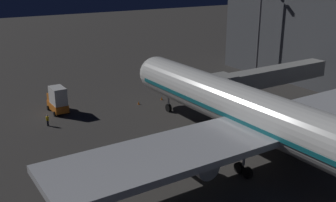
% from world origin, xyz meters
% --- Properties ---
extents(ground_plane, '(320.00, 320.00, 0.00)m').
position_xyz_m(ground_plane, '(0.00, 0.00, 0.00)').
color(ground_plane, '#383533').
extents(airliner_at_gate, '(49.67, 56.89, 18.80)m').
position_xyz_m(airliner_at_gate, '(0.00, 7.43, 5.18)').
color(airliner_at_gate, silver).
rests_on(airliner_at_gate, ground_plane).
extents(jet_bridge, '(22.62, 3.40, 6.82)m').
position_xyz_m(jet_bridge, '(-12.11, -6.84, 5.29)').
color(jet_bridge, '#9E9E99').
rests_on(jet_bridge, ground_plane).
extents(apron_floodlight_mast, '(2.90, 0.50, 18.38)m').
position_xyz_m(apron_floodlight_mast, '(-25.50, -21.44, 10.64)').
color(apron_floodlight_mast, '#59595E').
rests_on(apron_floodlight_mast, ground_plane).
extents(catering_truck, '(2.36, 4.59, 4.05)m').
position_xyz_m(catering_truck, '(14.30, -23.30, 2.00)').
color(catering_truck, orange).
rests_on(catering_truck, ground_plane).
extents(ground_crew_by_belt_loader, '(0.40, 0.40, 1.65)m').
position_xyz_m(ground_crew_by_belt_loader, '(17.37, -18.49, 0.90)').
color(ground_crew_by_belt_loader, black).
rests_on(ground_crew_by_belt_loader, ground_plane).
extents(traffic_cone_nose_port, '(0.36, 0.36, 0.55)m').
position_xyz_m(traffic_cone_nose_port, '(-2.20, -19.82, 0.28)').
color(traffic_cone_nose_port, orange).
rests_on(traffic_cone_nose_port, ground_plane).
extents(traffic_cone_nose_starboard, '(0.36, 0.36, 0.55)m').
position_xyz_m(traffic_cone_nose_starboard, '(2.20, -19.82, 0.28)').
color(traffic_cone_nose_starboard, orange).
rests_on(traffic_cone_nose_starboard, ground_plane).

